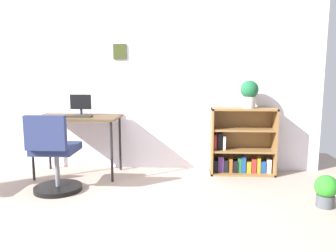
{
  "coord_description": "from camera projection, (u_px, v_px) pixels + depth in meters",
  "views": [
    {
      "loc": [
        0.87,
        -2.32,
        1.29
      ],
      "look_at": [
        0.66,
        1.24,
        0.72
      ],
      "focal_mm": 35.89,
      "sensor_mm": 36.0,
      "label": 1
    }
  ],
  "objects": [
    {
      "name": "monitor",
      "position": [
        81.0,
        105.0,
        4.25
      ],
      "size": [
        0.27,
        0.17,
        0.26
      ],
      "color": "#262628",
      "rests_on": "desk"
    },
    {
      "name": "bookshelf_low",
      "position": [
        241.0,
        145.0,
        4.32
      ],
      "size": [
        0.81,
        0.3,
        0.85
      ],
      "color": "olive",
      "rests_on": "ground_plane"
    },
    {
      "name": "ground_plane",
      "position": [
        72.0,
        245.0,
        2.54
      ],
      "size": [
        6.24,
        6.24,
        0.0
      ],
      "primitive_type": "plane",
      "color": "tan"
    },
    {
      "name": "potted_plant_floor",
      "position": [
        326.0,
        190.0,
        3.23
      ],
      "size": [
        0.22,
        0.22,
        0.32
      ],
      "color": "#474C51",
      "rests_on": "ground_plane"
    },
    {
      "name": "office_chair",
      "position": [
        54.0,
        159.0,
        3.59
      ],
      "size": [
        0.52,
        0.55,
        0.87
      ],
      "color": "black",
      "rests_on": "ground_plane"
    },
    {
      "name": "desk",
      "position": [
        77.0,
        121.0,
        4.18
      ],
      "size": [
        1.04,
        0.57,
        0.75
      ],
      "color": "brown",
      "rests_on": "ground_plane"
    },
    {
      "name": "potted_plant_on_shelf",
      "position": [
        249.0,
        93.0,
        4.15
      ],
      "size": [
        0.22,
        0.22,
        0.34
      ],
      "color": "#B7B2A8",
      "rests_on": "bookshelf_low"
    },
    {
      "name": "keyboard",
      "position": [
        78.0,
        116.0,
        4.09
      ],
      "size": [
        0.34,
        0.13,
        0.02
      ],
      "primitive_type": "cube",
      "color": "#2C2920",
      "rests_on": "desk"
    },
    {
      "name": "wall_back",
      "position": [
        123.0,
        79.0,
        4.47
      ],
      "size": [
        5.2,
        0.12,
        2.42
      ],
      "color": "white",
      "rests_on": "ground_plane"
    }
  ]
}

